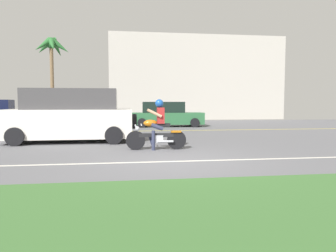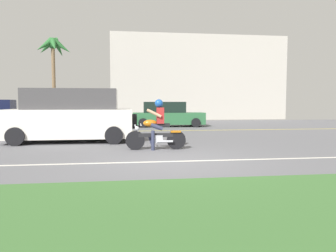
% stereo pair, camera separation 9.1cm
% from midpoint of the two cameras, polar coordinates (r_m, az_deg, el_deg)
% --- Properties ---
extents(ground, '(56.00, 30.00, 0.04)m').
position_cam_midpoint_polar(ground, '(11.15, -1.92, -3.55)').
color(ground, slate).
extents(grass_median, '(56.00, 3.80, 0.06)m').
position_cam_midpoint_polar(grass_median, '(4.31, 8.66, -15.49)').
color(grass_median, '#3D6B33').
rests_on(grass_median, ground).
extents(lane_line_near, '(50.40, 0.12, 0.01)m').
position_cam_midpoint_polar(lane_line_near, '(8.09, 0.48, -6.33)').
color(lane_line_near, silver).
rests_on(lane_line_near, ground).
extents(lane_line_far, '(50.40, 0.12, 0.01)m').
position_cam_midpoint_polar(lane_line_far, '(16.80, -4.01, -0.87)').
color(lane_line_far, yellow).
rests_on(lane_line_far, ground).
extents(motorcyclist, '(1.90, 0.62, 1.59)m').
position_cam_midpoint_polar(motorcyclist, '(10.04, -2.28, -0.44)').
color(motorcyclist, black).
rests_on(motorcyclist, ground).
extents(suv_nearby, '(4.85, 2.15, 2.00)m').
position_cam_midpoint_polar(suv_nearby, '(12.63, -17.21, 1.67)').
color(suv_nearby, white).
rests_on(suv_nearby, ground).
extents(parked_car_1, '(4.04, 2.07, 1.69)m').
position_cam_midpoint_polar(parked_car_1, '(19.27, -17.04, 1.92)').
color(parked_car_1, '#8C939E').
rests_on(parked_car_1, ground).
extents(parked_car_2, '(4.48, 1.95, 1.54)m').
position_cam_midpoint_polar(parked_car_2, '(19.90, -0.47, 1.98)').
color(parked_car_2, '#2D663D').
rests_on(parked_car_2, ground).
extents(palm_tree_0, '(2.67, 2.66, 6.20)m').
position_cam_midpoint_polar(palm_tree_0, '(24.80, -20.19, 12.37)').
color(palm_tree_0, brown).
rests_on(palm_tree_0, ground).
extents(building_far, '(15.49, 4.00, 7.36)m').
position_cam_midpoint_polar(building_far, '(29.81, 4.76, 8.39)').
color(building_far, '#BCB7AD').
rests_on(building_far, ground).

